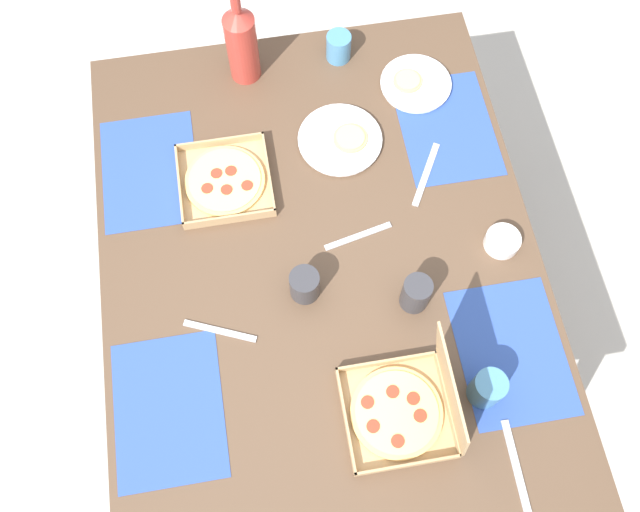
% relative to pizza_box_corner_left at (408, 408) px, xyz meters
% --- Properties ---
extents(ground_plane, '(6.00, 6.00, 0.00)m').
position_rel_pizza_box_corner_left_xyz_m(ground_plane, '(-0.44, -0.13, -0.82)').
color(ground_plane, beige).
extents(dining_table, '(1.49, 1.15, 0.77)m').
position_rel_pizza_box_corner_left_xyz_m(dining_table, '(-0.44, -0.13, -0.15)').
color(dining_table, '#3F3328').
rests_on(dining_table, ground_plane).
extents(placemat_near_left, '(0.36, 0.26, 0.00)m').
position_rel_pizza_box_corner_left_xyz_m(placemat_near_left, '(-0.77, -0.56, -0.04)').
color(placemat_near_left, '#2D4C9E').
rests_on(placemat_near_left, dining_table).
extents(placemat_near_right, '(0.36, 0.26, 0.00)m').
position_rel_pizza_box_corner_left_xyz_m(placemat_near_right, '(-0.10, -0.56, -0.04)').
color(placemat_near_right, '#2D4C9E').
rests_on(placemat_near_right, dining_table).
extents(placemat_far_left, '(0.36, 0.26, 0.00)m').
position_rel_pizza_box_corner_left_xyz_m(placemat_far_left, '(-0.77, 0.29, -0.04)').
color(placemat_far_left, '#2D4C9E').
rests_on(placemat_far_left, dining_table).
extents(placemat_far_right, '(0.36, 0.26, 0.00)m').
position_rel_pizza_box_corner_left_xyz_m(placemat_far_right, '(-0.10, 0.29, -0.04)').
color(placemat_far_right, '#2D4C9E').
rests_on(placemat_far_right, dining_table).
extents(pizza_box_corner_left, '(0.25, 0.25, 0.29)m').
position_rel_pizza_box_corner_left_xyz_m(pizza_box_corner_left, '(0.00, 0.00, 0.00)').
color(pizza_box_corner_left, tan).
rests_on(pizza_box_corner_left, dining_table).
extents(pizza_box_corner_right, '(0.25, 0.25, 0.04)m').
position_rel_pizza_box_corner_left_xyz_m(pizza_box_corner_right, '(-0.70, -0.36, -0.03)').
color(pizza_box_corner_right, tan).
rests_on(pizza_box_corner_right, dining_table).
extents(plate_near_right, '(0.24, 0.24, 0.03)m').
position_rel_pizza_box_corner_left_xyz_m(plate_near_right, '(-0.78, -0.02, -0.04)').
color(plate_near_right, white).
rests_on(plate_near_right, dining_table).
extents(plate_far_left, '(0.21, 0.21, 0.03)m').
position_rel_pizza_box_corner_left_xyz_m(plate_far_left, '(-0.93, 0.23, -0.04)').
color(plate_far_left, white).
rests_on(plate_far_left, dining_table).
extents(soda_bottle, '(0.09, 0.09, 0.32)m').
position_rel_pizza_box_corner_left_xyz_m(soda_bottle, '(-1.06, -0.25, 0.09)').
color(soda_bottle, '#B2382D').
rests_on(soda_bottle, dining_table).
extents(cup_clear_right, '(0.08, 0.08, 0.10)m').
position_rel_pizza_box_corner_left_xyz_m(cup_clear_right, '(-0.01, 0.19, 0.01)').
color(cup_clear_right, teal).
rests_on(cup_clear_right, dining_table).
extents(cup_spare, '(0.08, 0.08, 0.09)m').
position_rel_pizza_box_corner_left_xyz_m(cup_spare, '(-0.35, -0.19, 0.00)').
color(cup_spare, '#333338').
rests_on(cup_spare, dining_table).
extents(cup_red, '(0.07, 0.07, 0.11)m').
position_rel_pizza_box_corner_left_xyz_m(cup_red, '(-0.27, 0.08, 0.01)').
color(cup_red, '#333338').
rests_on(cup_red, dining_table).
extents(cup_dark, '(0.07, 0.07, 0.09)m').
position_rel_pizza_box_corner_left_xyz_m(cup_dark, '(-1.07, 0.03, -0.00)').
color(cup_dark, teal).
rests_on(cup_dark, dining_table).
extents(condiment_bowl, '(0.09, 0.09, 0.04)m').
position_rel_pizza_box_corner_left_xyz_m(condiment_bowl, '(-0.39, 0.34, -0.03)').
color(condiment_bowl, white).
rests_on(condiment_bowl, dining_table).
extents(knife_by_far_right, '(0.21, 0.02, 0.00)m').
position_rel_pizza_box_corner_left_xyz_m(knife_by_far_right, '(0.16, 0.23, -0.04)').
color(knife_by_far_right, '#B7B7BC').
rests_on(knife_by_far_right, dining_table).
extents(fork_by_near_left, '(0.06, 0.19, 0.00)m').
position_rel_pizza_box_corner_left_xyz_m(fork_by_near_left, '(-0.48, -0.03, -0.04)').
color(fork_by_near_left, '#B7B7BC').
rests_on(fork_by_near_left, dining_table).
extents(knife_by_near_right, '(0.19, 0.12, 0.00)m').
position_rel_pizza_box_corner_left_xyz_m(knife_by_near_right, '(-0.63, 0.20, -0.04)').
color(knife_by_near_right, '#B7B7BC').
rests_on(knife_by_near_right, dining_table).
extents(fork_by_far_left, '(0.09, 0.18, 0.00)m').
position_rel_pizza_box_corner_left_xyz_m(fork_by_far_left, '(-0.27, -0.42, -0.04)').
color(fork_by_far_left, '#B7B7BC').
rests_on(fork_by_far_left, dining_table).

